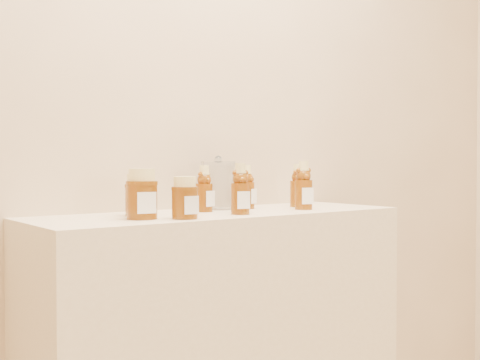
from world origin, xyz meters
TOP-DOWN VIEW (x-y plane):
  - wall_back at (0.00, 1.75)m, footprint 3.50×0.02m
  - display_table at (0.00, 1.55)m, footprint 1.20×0.40m
  - bear_bottle_back_left at (-0.04, 1.60)m, footprint 0.07×0.07m
  - bear_bottle_back_mid at (0.15, 1.62)m, footprint 0.07×0.07m
  - bear_bottle_back_right at (0.34, 1.58)m, footprint 0.07×0.07m
  - bear_bottle_front_left at (-0.00, 1.45)m, footprint 0.07×0.07m
  - bear_bottle_front_right at (0.28, 1.48)m, footprint 0.08×0.08m
  - honey_jar_left at (-0.31, 1.49)m, footprint 0.10×0.10m
  - honey_jar_back at (-0.27, 1.59)m, footprint 0.09×0.09m
  - honey_jar_front at (-0.21, 1.43)m, footprint 0.08×0.08m
  - glass_canister at (0.06, 1.65)m, footprint 0.12×0.12m

SIDE VIEW (x-z plane):
  - display_table at x=0.00m, z-range 0.00..0.90m
  - honey_jar_front at x=-0.21m, z-range 0.90..1.02m
  - honey_jar_back at x=-0.27m, z-range 0.90..1.02m
  - honey_jar_left at x=-0.31m, z-range 0.90..1.04m
  - bear_bottle_back_left at x=-0.04m, z-range 0.90..1.06m
  - bear_bottle_back_mid at x=0.15m, z-range 0.90..1.07m
  - bear_bottle_back_right at x=0.34m, z-range 0.90..1.07m
  - glass_canister at x=0.06m, z-range 0.90..1.07m
  - bear_bottle_front_left at x=0.00m, z-range 0.90..1.07m
  - bear_bottle_front_right at x=0.28m, z-range 0.90..1.08m
  - wall_back at x=0.00m, z-range 0.00..2.70m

